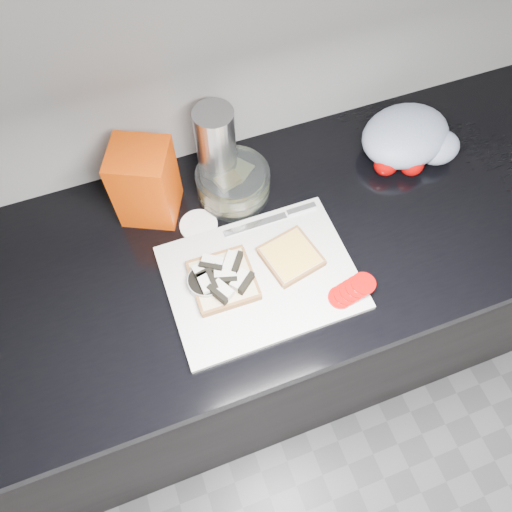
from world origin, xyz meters
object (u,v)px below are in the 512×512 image
(cutting_board, at_px, (261,277))
(glass_bowl, at_px, (233,183))
(bread_bag, at_px, (145,183))
(steel_canister, at_px, (216,148))

(cutting_board, relative_size, glass_bowl, 2.32)
(cutting_board, bearing_deg, glass_bowl, 85.12)
(cutting_board, relative_size, bread_bag, 2.06)
(bread_bag, bearing_deg, cutting_board, -30.80)
(cutting_board, xyz_separation_m, bread_bag, (-0.17, 0.26, 0.09))
(cutting_board, distance_m, glass_bowl, 0.24)
(glass_bowl, bearing_deg, cutting_board, -94.88)
(cutting_board, xyz_separation_m, glass_bowl, (0.02, 0.24, 0.03))
(cutting_board, bearing_deg, bread_bag, 123.41)
(glass_bowl, distance_m, steel_canister, 0.09)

